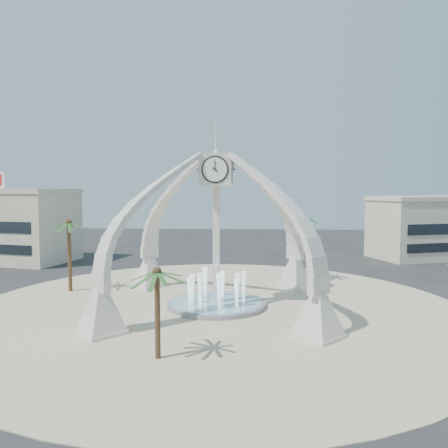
# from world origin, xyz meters

# --- Properties ---
(ground) EXTENTS (140.00, 140.00, 0.00)m
(ground) POSITION_xyz_m (0.00, 0.00, 0.00)
(ground) COLOR #282828
(ground) RESTS_ON ground
(plaza) EXTENTS (40.00, 40.00, 0.06)m
(plaza) POSITION_xyz_m (0.00, 0.00, 0.03)
(plaza) COLOR beige
(plaza) RESTS_ON ground
(clock_tower) EXTENTS (17.94, 17.94, 16.30)m
(clock_tower) POSITION_xyz_m (-0.00, -0.00, 6.49)
(clock_tower) COLOR silver
(clock_tower) RESTS_ON ground
(fountain) EXTENTS (8.00, 8.00, 3.62)m
(fountain) POSITION_xyz_m (0.00, 0.00, 0.29)
(fountain) COLOR gray
(fountain) RESTS_ON ground
(building_ne) EXTENTS (21.87, 14.17, 8.60)m
(building_ne) POSITION_xyz_m (30.00, 28.00, 4.31)
(building_ne) COLOR beige
(building_ne) RESTS_ON ground
(palm_west) EXTENTS (4.80, 4.80, 7.18)m
(palm_west) POSITION_xyz_m (-14.04, 4.62, 6.37)
(palm_west) COLOR brown
(palm_west) RESTS_ON ground
(palm_north) EXTENTS (5.41, 5.41, 7.83)m
(palm_north) POSITION_xyz_m (7.76, 10.11, 6.90)
(palm_north) COLOR brown
(palm_north) RESTS_ON ground
(palm_south) EXTENTS (4.18, 4.18, 5.61)m
(palm_south) POSITION_xyz_m (-2.49, -11.08, 4.90)
(palm_south) COLOR brown
(palm_south) RESTS_ON ground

